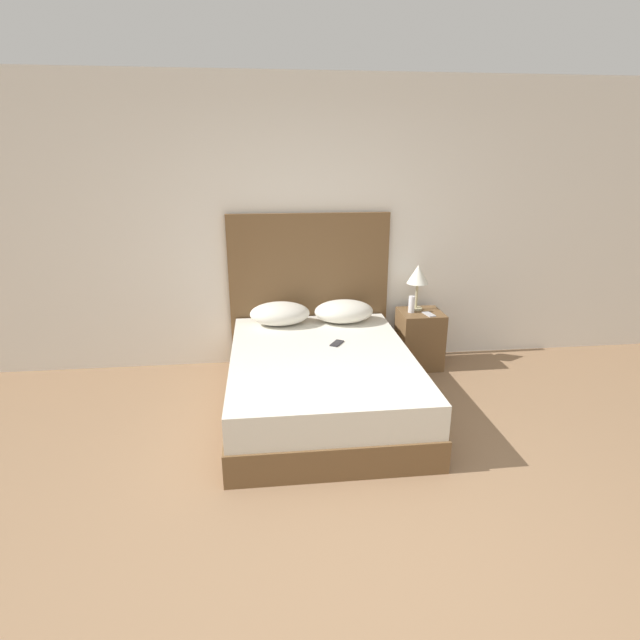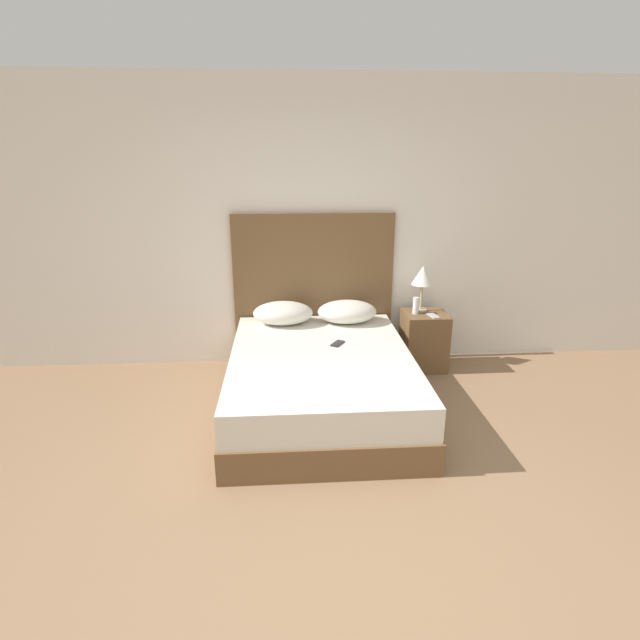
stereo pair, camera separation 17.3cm
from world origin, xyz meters
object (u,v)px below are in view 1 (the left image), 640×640
object	(u,v)px
table_lamp	(418,276)
bed	(321,381)
phone_on_nightstand	(429,314)
nightstand	(419,339)
phone_on_bed	(337,343)

from	to	relation	value
table_lamp	bed	bearing A→B (deg)	-140.44
table_lamp	phone_on_nightstand	xyz separation A→B (m)	(0.08, -0.18, -0.33)
bed	table_lamp	world-z (taller)	table_lamp
bed	nightstand	size ratio (longest dim) A/B	3.54
phone_on_bed	table_lamp	bearing A→B (deg)	36.81
phone_on_nightstand	table_lamp	bearing A→B (deg)	113.16
bed	table_lamp	distance (m)	1.49
phone_on_bed	nightstand	distance (m)	1.10
nightstand	phone_on_nightstand	xyz separation A→B (m)	(0.05, -0.10, 0.28)
bed	nightstand	xyz separation A→B (m)	(1.06, 0.77, 0.04)
bed	phone_on_bed	distance (m)	0.36
nightstand	phone_on_nightstand	size ratio (longest dim) A/B	3.48
table_lamp	phone_on_nightstand	world-z (taller)	table_lamp
bed	phone_on_nightstand	xyz separation A→B (m)	(1.11, 0.67, 0.32)
nightstand	phone_on_nightstand	world-z (taller)	phone_on_nightstand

